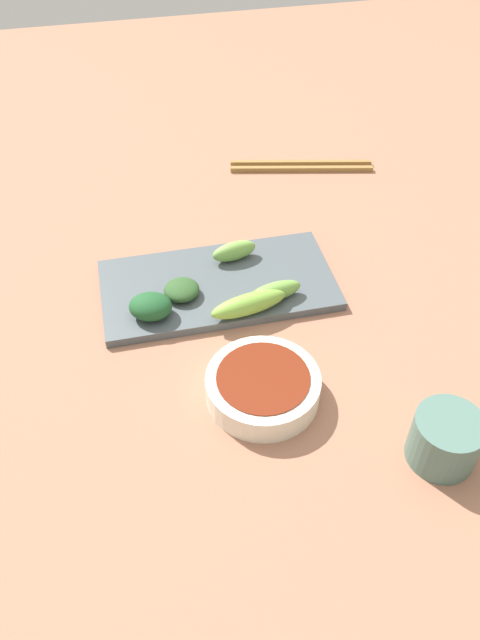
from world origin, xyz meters
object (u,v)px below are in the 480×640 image
at_px(sauce_bowl, 263,386).
at_px(tea_cup, 445,439).
at_px(serving_plate, 221,285).
at_px(chopsticks, 301,166).

xyz_separation_m(sauce_bowl, tea_cup, (-0.11, -0.16, 0.01)).
distance_m(serving_plate, tea_cup, 0.34).
bearing_deg(chopsticks, sauce_bowl, 170.48).
relative_size(serving_plate, chopsticks, 1.30).
height_order(sauce_bowl, serving_plate, sauce_bowl).
bearing_deg(serving_plate, sauce_bowl, -177.01).
relative_size(serving_plate, tea_cup, 4.31).
distance_m(sauce_bowl, tea_cup, 0.19).
bearing_deg(chopsticks, serving_plate, 156.43).
bearing_deg(tea_cup, chopsticks, -1.94).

